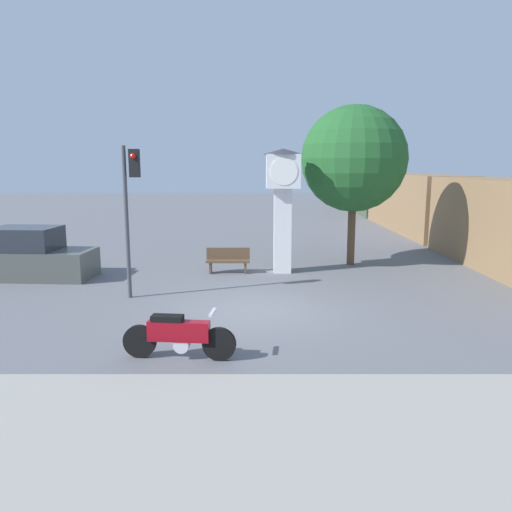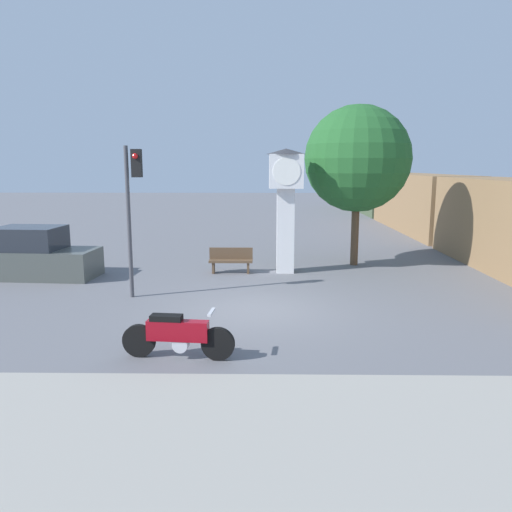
{
  "view_description": "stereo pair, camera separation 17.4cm",
  "coord_description": "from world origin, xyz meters",
  "px_view_note": "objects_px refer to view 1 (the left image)",
  "views": [
    {
      "loc": [
        0.06,
        -13.18,
        3.9
      ],
      "look_at": [
        0.02,
        0.58,
        1.4
      ],
      "focal_mm": 35.0,
      "sensor_mm": 36.0,
      "label": 1
    },
    {
      "loc": [
        0.23,
        -13.18,
        3.9
      ],
      "look_at": [
        0.02,
        0.58,
        1.4
      ],
      "focal_mm": 35.0,
      "sensor_mm": 36.0,
      "label": 2
    }
  ],
  "objects_px": {
    "clock_tower": "(284,191)",
    "freight_train": "(416,202)",
    "motorcycle": "(180,335)",
    "bench": "(229,260)",
    "street_tree": "(355,159)",
    "parked_car": "(32,257)",
    "traffic_light": "(132,195)"
  },
  "relations": [
    {
      "from": "motorcycle",
      "to": "traffic_light",
      "type": "height_order",
      "value": "traffic_light"
    },
    {
      "from": "motorcycle",
      "to": "traffic_light",
      "type": "relative_size",
      "value": 0.52
    },
    {
      "from": "clock_tower",
      "to": "parked_car",
      "type": "relative_size",
      "value": 1.05
    },
    {
      "from": "motorcycle",
      "to": "clock_tower",
      "type": "bearing_deg",
      "value": 78.85
    },
    {
      "from": "clock_tower",
      "to": "freight_train",
      "type": "xyz_separation_m",
      "value": [
        8.71,
        12.32,
        -1.31
      ]
    },
    {
      "from": "clock_tower",
      "to": "freight_train",
      "type": "distance_m",
      "value": 15.14
    },
    {
      "from": "parked_car",
      "to": "traffic_light",
      "type": "bearing_deg",
      "value": -28.25
    },
    {
      "from": "traffic_light",
      "to": "bench",
      "type": "xyz_separation_m",
      "value": [
        2.62,
        3.51,
        -2.57
      ]
    },
    {
      "from": "motorcycle",
      "to": "clock_tower",
      "type": "height_order",
      "value": "clock_tower"
    },
    {
      "from": "clock_tower",
      "to": "bench",
      "type": "xyz_separation_m",
      "value": [
        -2.0,
        -0.15,
        -2.52
      ]
    },
    {
      "from": "motorcycle",
      "to": "bench",
      "type": "bearing_deg",
      "value": 91.79
    },
    {
      "from": "freight_train",
      "to": "traffic_light",
      "type": "height_order",
      "value": "traffic_light"
    },
    {
      "from": "clock_tower",
      "to": "street_tree",
      "type": "distance_m",
      "value": 3.36
    },
    {
      "from": "traffic_light",
      "to": "bench",
      "type": "height_order",
      "value": "traffic_light"
    },
    {
      "from": "freight_train",
      "to": "street_tree",
      "type": "bearing_deg",
      "value": -118.43
    },
    {
      "from": "traffic_light",
      "to": "bench",
      "type": "relative_size",
      "value": 2.79
    },
    {
      "from": "bench",
      "to": "parked_car",
      "type": "distance_m",
      "value": 6.94
    },
    {
      "from": "clock_tower",
      "to": "motorcycle",
      "type": "bearing_deg",
      "value": -106.68
    },
    {
      "from": "street_tree",
      "to": "bench",
      "type": "relative_size",
      "value": 3.88
    },
    {
      "from": "parked_car",
      "to": "clock_tower",
      "type": "bearing_deg",
      "value": 10.1
    },
    {
      "from": "freight_train",
      "to": "street_tree",
      "type": "distance_m",
      "value": 12.62
    },
    {
      "from": "traffic_light",
      "to": "bench",
      "type": "bearing_deg",
      "value": 53.27
    },
    {
      "from": "street_tree",
      "to": "parked_car",
      "type": "height_order",
      "value": "street_tree"
    },
    {
      "from": "street_tree",
      "to": "clock_tower",
      "type": "bearing_deg",
      "value": -153.07
    },
    {
      "from": "motorcycle",
      "to": "parked_car",
      "type": "relative_size",
      "value": 0.54
    },
    {
      "from": "bench",
      "to": "street_tree",
      "type": "bearing_deg",
      "value": 18.17
    },
    {
      "from": "clock_tower",
      "to": "traffic_light",
      "type": "height_order",
      "value": "clock_tower"
    },
    {
      "from": "freight_train",
      "to": "street_tree",
      "type": "height_order",
      "value": "street_tree"
    },
    {
      "from": "clock_tower",
      "to": "traffic_light",
      "type": "relative_size",
      "value": 1.01
    },
    {
      "from": "freight_train",
      "to": "bench",
      "type": "distance_m",
      "value": 16.48
    },
    {
      "from": "traffic_light",
      "to": "street_tree",
      "type": "height_order",
      "value": "street_tree"
    },
    {
      "from": "clock_tower",
      "to": "bench",
      "type": "height_order",
      "value": "clock_tower"
    }
  ]
}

